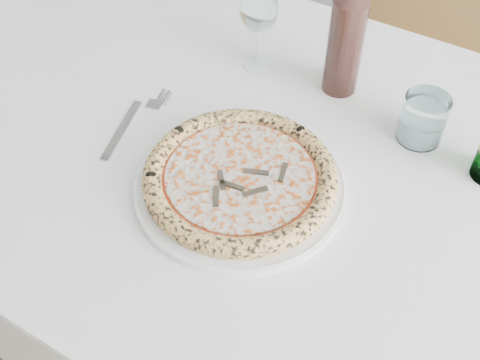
{
  "coord_description": "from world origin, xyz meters",
  "views": [
    {
      "loc": [
        0.29,
        -0.81,
        1.48
      ],
      "look_at": [
        -0.09,
        -0.29,
        0.78
      ],
      "focal_mm": 45.0,
      "sensor_mm": 36.0,
      "label": 1
    }
  ],
  "objects": [
    {
      "name": "wine_bottle",
      "position": [
        -0.09,
        0.02,
        0.87
      ],
      "size": [
        0.06,
        0.06,
        0.26
      ],
      "color": "black",
      "rests_on": "dining_table"
    },
    {
      "name": "plate",
      "position": [
        -0.09,
        -0.29,
        0.76
      ],
      "size": [
        0.34,
        0.34,
        0.02
      ],
      "color": "white",
      "rests_on": "dining_table"
    },
    {
      "name": "fork",
      "position": [
        -0.34,
        -0.28,
        0.76
      ],
      "size": [
        0.07,
        0.22,
        0.0
      ],
      "color": "gray",
      "rests_on": "dining_table"
    },
    {
      "name": "chair_far",
      "position": [
        -0.12,
        0.59,
        0.53
      ],
      "size": [
        0.49,
        0.49,
        0.93
      ],
      "color": "brown",
      "rests_on": "floor"
    },
    {
      "name": "pizza",
      "position": [
        -0.09,
        -0.29,
        0.78
      ],
      "size": [
        0.31,
        0.31,
        0.03
      ],
      "color": "#D1BB73",
      "rests_on": "plate"
    },
    {
      "name": "tumbler",
      "position": [
        0.09,
        -0.01,
        0.79
      ],
      "size": [
        0.08,
        0.08,
        0.09
      ],
      "color": "white",
      "rests_on": "dining_table"
    },
    {
      "name": "wine_glass",
      "position": [
        -0.26,
        -0.01,
        0.87
      ],
      "size": [
        0.07,
        0.07,
        0.16
      ],
      "color": "white",
      "rests_on": "dining_table"
    },
    {
      "name": "dining_table",
      "position": [
        -0.09,
        -0.19,
        0.68
      ],
      "size": [
        1.65,
        1.07,
        0.76
      ],
      "color": "brown",
      "rests_on": "floor"
    },
    {
      "name": "floor",
      "position": [
        0.0,
        0.0,
        -0.01
      ],
      "size": [
        5.0,
        6.0,
        0.02
      ],
      "primitive_type": "cube",
      "color": "slate",
      "rests_on": "ground"
    }
  ]
}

